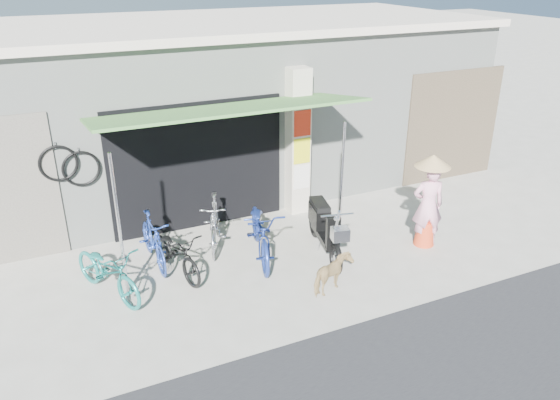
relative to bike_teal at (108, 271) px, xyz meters
name	(u,v)px	position (x,y,z in m)	size (l,w,h in m)	color
ground	(315,273)	(3.26, -0.79, -0.45)	(80.00, 80.00, 0.00)	#AEA99E
bicycle_shop	(214,102)	(3.25, 4.30, 1.39)	(12.30, 5.30, 3.66)	#A6ACA3
shop_pillar	(297,142)	(4.11, 1.66, 1.05)	(0.42, 0.44, 3.00)	beige
awning	(227,112)	(2.35, 0.84, 2.07)	(4.60, 1.88, 2.72)	#3D6E31
neighbour_right	(453,126)	(8.26, 1.80, 0.85)	(2.60, 0.06, 2.60)	brown
bike_teal	(108,271)	(0.00, 0.00, 0.00)	(0.59, 1.69, 0.89)	#1A7873
bike_blue	(153,240)	(0.87, 0.68, 0.01)	(0.43, 1.52, 0.91)	navy
bike_black	(176,252)	(1.13, 0.19, -0.03)	(0.54, 1.56, 0.82)	black
bike_silver	(214,223)	(2.03, 0.85, 0.04)	(0.45, 1.60, 0.96)	#B1B1B6
bike_navy	(261,231)	(2.65, 0.13, 0.07)	(0.68, 1.96, 1.03)	navy
street_dog	(333,275)	(3.24, -1.38, -0.13)	(0.34, 0.74, 0.62)	#A37A56
moped	(324,228)	(3.73, -0.20, 0.05)	(0.70, 1.91, 1.09)	black
nun	(428,201)	(5.59, -0.71, 0.43)	(0.67, 0.64, 1.77)	pink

